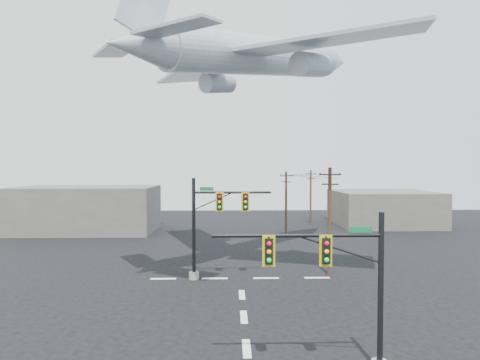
{
  "coord_description": "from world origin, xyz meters",
  "views": [
    {
      "loc": [
        -0.77,
        -18.87,
        8.75
      ],
      "look_at": [
        -0.2,
        5.0,
        7.91
      ],
      "focal_mm": 30.0,
      "sensor_mm": 36.0,
      "label": 1
    }
  ],
  "objects_px": {
    "signal_mast_far": "(210,226)",
    "signal_mast_near": "(344,286)",
    "utility_pole_a": "(330,219)",
    "utility_pole_c": "(311,195)",
    "airliner": "(261,57)",
    "utility_pole_b": "(286,203)"
  },
  "relations": [
    {
      "from": "signal_mast_far",
      "to": "signal_mast_near",
      "type": "bearing_deg",
      "value": -66.04
    },
    {
      "from": "utility_pole_a",
      "to": "utility_pole_c",
      "type": "relative_size",
      "value": 1.06
    },
    {
      "from": "signal_mast_near",
      "to": "utility_pole_c",
      "type": "bearing_deg",
      "value": 80.38
    },
    {
      "from": "signal_mast_near",
      "to": "airliner",
      "type": "distance_m",
      "value": 23.68
    },
    {
      "from": "airliner",
      "to": "utility_pole_a",
      "type": "bearing_deg",
      "value": -79.51
    },
    {
      "from": "utility_pole_b",
      "to": "signal_mast_near",
      "type": "bearing_deg",
      "value": -71.04
    },
    {
      "from": "utility_pole_a",
      "to": "airliner",
      "type": "xyz_separation_m",
      "value": [
        -5.24,
        3.44,
        13.73
      ]
    },
    {
      "from": "signal_mast_far",
      "to": "utility_pole_a",
      "type": "height_order",
      "value": "utility_pole_a"
    },
    {
      "from": "utility_pole_a",
      "to": "utility_pole_c",
      "type": "xyz_separation_m",
      "value": [
        4.35,
        29.18,
        -0.27
      ]
    },
    {
      "from": "utility_pole_c",
      "to": "utility_pole_b",
      "type": "bearing_deg",
      "value": -102.22
    },
    {
      "from": "utility_pole_b",
      "to": "signal_mast_far",
      "type": "bearing_deg",
      "value": -92.01
    },
    {
      "from": "utility_pole_a",
      "to": "airliner",
      "type": "height_order",
      "value": "airliner"
    },
    {
      "from": "signal_mast_near",
      "to": "utility_pole_b",
      "type": "distance_m",
      "value": 32.67
    },
    {
      "from": "utility_pole_a",
      "to": "utility_pole_b",
      "type": "bearing_deg",
      "value": 107.09
    },
    {
      "from": "signal_mast_far",
      "to": "utility_pole_a",
      "type": "distance_m",
      "value": 9.54
    },
    {
      "from": "signal_mast_near",
      "to": "utility_pole_a",
      "type": "xyz_separation_m",
      "value": [
        3.16,
        15.13,
        0.81
      ]
    },
    {
      "from": "signal_mast_far",
      "to": "airliner",
      "type": "xyz_separation_m",
      "value": [
        4.25,
        4.34,
        14.11
      ]
    },
    {
      "from": "signal_mast_near",
      "to": "utility_pole_a",
      "type": "bearing_deg",
      "value": 78.2
    },
    {
      "from": "utility_pole_c",
      "to": "airliner",
      "type": "xyz_separation_m",
      "value": [
        -9.59,
        -25.73,
        14.0
      ]
    },
    {
      "from": "signal_mast_near",
      "to": "signal_mast_far",
      "type": "xyz_separation_m",
      "value": [
        -6.33,
        14.24,
        0.43
      ]
    },
    {
      "from": "airliner",
      "to": "signal_mast_near",
      "type": "bearing_deg",
      "value": -129.79
    },
    {
      "from": "utility_pole_a",
      "to": "utility_pole_b",
      "type": "distance_m",
      "value": 17.5
    }
  ]
}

